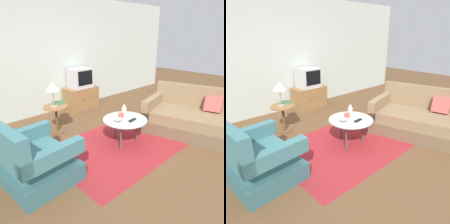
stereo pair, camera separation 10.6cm
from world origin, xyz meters
The scene contains 15 objects.
ground_plane centered at (0.00, 0.00, 0.00)m, with size 16.00×16.00×0.00m, color brown.
back_wall centered at (0.00, 2.52, 1.35)m, with size 9.00×0.12×2.70m, color #B2BCB2.
area_rug centered at (0.15, 0.08, 0.00)m, with size 2.61×1.70×0.00m, color maroon.
armchair centered at (-1.47, 0.19, 0.30)m, with size 0.92×0.97×0.89m.
couch centered at (1.47, -0.59, 0.28)m, with size 1.42×2.02×0.87m.
coffee_table centered at (0.15, 0.08, 0.43)m, with size 0.77×0.77×0.47m.
side_table centered at (-0.48, 1.31, 0.40)m, with size 0.46×0.46×0.55m.
tv_stand centered at (0.76, 2.19, 0.28)m, with size 0.84×0.50×0.55m.
television centered at (0.76, 2.18, 0.79)m, with size 0.53×0.44×0.48m.
table_lamp centered at (-0.50, 1.30, 0.93)m, with size 0.24×0.24×0.47m.
vase centered at (0.25, 0.19, 0.58)m, with size 0.09×0.09×0.23m.
mug centered at (0.12, 0.15, 0.52)m, with size 0.13×0.08×0.10m.
bowl centered at (-0.02, 0.09, 0.49)m, with size 0.15×0.15×0.05m.
tv_remote_dark centered at (0.19, -0.06, 0.48)m, with size 0.17×0.06×0.02m.
book centered at (-0.35, 1.40, 0.57)m, with size 0.26×0.24×0.03m.
Camera 2 is at (-2.34, -2.29, 1.89)m, focal length 34.33 mm.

